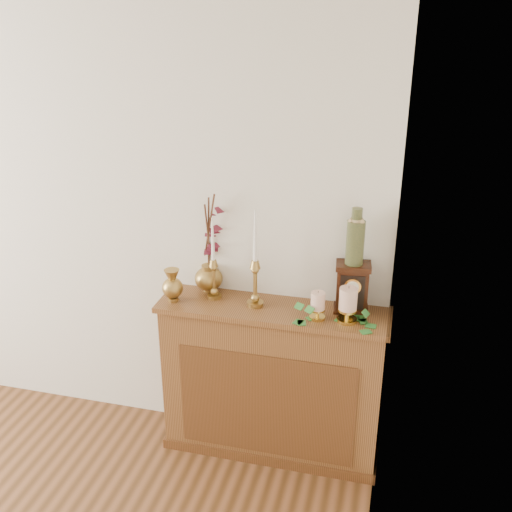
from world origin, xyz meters
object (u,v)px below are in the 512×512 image
(ginger_jar, at_px, (213,245))
(mantel_clock, at_px, (352,288))
(ceramic_vase, at_px, (355,239))
(bud_vase, at_px, (172,286))
(candlestick_left, at_px, (214,273))
(candlestick_center, at_px, (255,276))

(ginger_jar, distance_m, mantel_clock, 0.79)
(ceramic_vase, bearing_deg, bud_vase, -172.29)
(candlestick_left, height_order, ceramic_vase, ceramic_vase)
(ginger_jar, xyz_separation_m, mantel_clock, (0.78, -0.08, -0.13))
(ceramic_vase, bearing_deg, candlestick_left, -176.88)
(candlestick_center, distance_m, mantel_clock, 0.51)
(candlestick_center, bearing_deg, ceramic_vase, 8.05)
(candlestick_left, height_order, mantel_clock, candlestick_left)
(ginger_jar, bearing_deg, bud_vase, -128.87)
(candlestick_center, bearing_deg, bud_vase, -172.67)
(candlestick_center, xyz_separation_m, mantel_clock, (0.50, 0.07, -0.04))
(ceramic_vase, bearing_deg, ginger_jar, 174.24)
(candlestick_left, bearing_deg, bud_vase, -156.98)
(candlestick_center, distance_m, ceramic_vase, 0.55)
(candlestick_left, xyz_separation_m, bud_vase, (-0.21, -0.09, -0.06))
(candlestick_left, distance_m, bud_vase, 0.23)
(ceramic_vase, bearing_deg, candlestick_center, -171.95)
(ginger_jar, height_order, ceramic_vase, ginger_jar)
(candlestick_center, height_order, ginger_jar, ginger_jar)
(mantel_clock, xyz_separation_m, ceramic_vase, (-0.00, 0.00, 0.27))
(mantel_clock, height_order, ceramic_vase, ceramic_vase)
(candlestick_left, distance_m, candlestick_center, 0.24)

